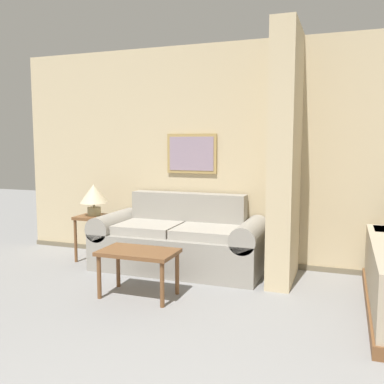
% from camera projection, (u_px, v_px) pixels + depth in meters
% --- Properties ---
extents(wall_back, '(7.24, 0.16, 2.60)m').
position_uv_depth(wall_back, '(299.00, 156.00, 4.82)').
color(wall_back, '#CCB78E').
rests_on(wall_back, ground_plane).
extents(wall_partition_pillar, '(0.24, 0.87, 2.60)m').
position_uv_depth(wall_partition_pillar, '(286.00, 157.00, 4.39)').
color(wall_partition_pillar, '#CCB78E').
rests_on(wall_partition_pillar, ground_plane).
extents(couch, '(1.94, 0.84, 0.84)m').
position_uv_depth(couch, '(180.00, 241.00, 4.91)').
color(couch, gray).
rests_on(couch, ground_plane).
extents(coffee_table, '(0.72, 0.43, 0.44)m').
position_uv_depth(coffee_table, '(138.00, 257.00, 3.99)').
color(coffee_table, brown).
rests_on(coffee_table, ground_plane).
extents(side_table, '(0.39, 0.39, 0.56)m').
position_uv_depth(side_table, '(95.00, 224.00, 5.25)').
color(side_table, brown).
rests_on(side_table, ground_plane).
extents(table_lamp, '(0.34, 0.34, 0.39)m').
position_uv_depth(table_lamp, '(94.00, 195.00, 5.21)').
color(table_lamp, tan).
rests_on(table_lamp, side_table).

